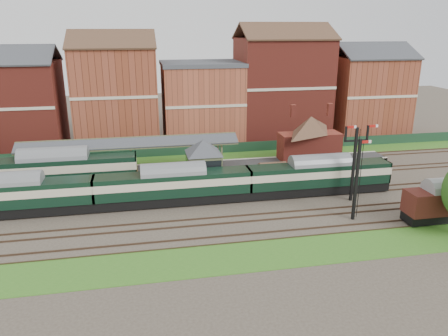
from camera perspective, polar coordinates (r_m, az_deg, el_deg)
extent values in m
plane|color=#473D33|center=(47.10, 1.60, -4.15)|extent=(160.00, 160.00, 0.00)
cube|color=#2D6619|center=(61.92, -1.61, 1.39)|extent=(90.00, 4.50, 0.06)
cube|color=#2D6619|center=(36.62, 5.75, -11.08)|extent=(90.00, 5.00, 0.06)
cube|color=#193823|center=(63.62, -1.91, 2.52)|extent=(90.00, 0.12, 1.50)
cube|color=#2D2D2D|center=(55.27, -5.66, -0.26)|extent=(55.00, 3.40, 1.00)
cube|color=#657453|center=(49.15, -2.63, -1.69)|extent=(3.40, 3.20, 2.40)
cube|color=brown|center=(48.45, -2.66, 0.76)|extent=(3.60, 3.40, 2.00)
pyramid|color=#383A3F|center=(47.94, -2.70, 2.81)|extent=(5.40, 5.40, 1.60)
cube|color=brown|center=(50.88, 6.32, -1.21)|extent=(3.00, 2.40, 2.20)
cube|color=#4C3323|center=(49.83, 6.60, 0.12)|extent=(3.20, 1.34, 0.79)
cube|color=#4C3323|center=(51.01, 6.16, 0.57)|extent=(3.20, 1.34, 0.79)
cube|color=maroon|center=(58.54, 11.08, 2.84)|extent=(8.00, 3.00, 3.50)
pyramid|color=#4C3323|center=(57.87, 11.25, 5.56)|extent=(8.10, 8.10, 2.20)
cube|color=maroon|center=(56.88, 8.93, 5.99)|extent=(0.60, 0.60, 1.60)
cube|color=maroon|center=(58.74, 13.55, 6.09)|extent=(0.60, 0.60, 1.60)
cube|color=brown|center=(54.60, -23.64, 0.46)|extent=(0.22, 0.22, 3.40)
cube|color=brown|center=(56.49, -0.81, 2.57)|extent=(0.22, 0.22, 3.40)
cube|color=#383A3F|center=(53.02, -12.17, 3.24)|extent=(26.00, 1.99, 0.90)
cube|color=#383A3F|center=(54.86, -12.15, 3.74)|extent=(26.00, 1.99, 0.90)
cube|color=brown|center=(53.85, -12.19, 3.89)|extent=(26.00, 0.20, 0.20)
cube|color=black|center=(47.54, 16.59, 0.41)|extent=(0.25, 0.25, 8.00)
cube|color=black|center=(46.85, 16.87, 3.45)|extent=(2.60, 0.18, 0.18)
cube|color=#B2140F|center=(46.22, 16.31, 5.16)|extent=(1.10, 0.08, 0.25)
cube|color=#B2140F|center=(47.36, 18.91, 5.21)|extent=(1.10, 0.08, 0.25)
cube|color=black|center=(42.87, 16.91, -1.53)|extent=(0.25, 0.25, 8.00)
cube|color=#B2140F|center=(42.08, 18.03, 3.27)|extent=(1.10, 0.08, 0.25)
cube|color=maroon|center=(70.90, -26.09, 7.08)|extent=(14.00, 10.00, 13.00)
cube|color=brown|center=(68.40, -13.88, 8.90)|extent=(12.00, 10.00, 15.00)
cube|color=#9D4D32|center=(69.22, -2.89, 8.25)|extent=(12.00, 10.00, 12.00)
cube|color=maroon|center=(71.88, 7.56, 10.10)|extent=(14.00, 10.00, 16.00)
cube|color=brown|center=(78.11, 18.15, 8.88)|extent=(12.00, 10.00, 13.00)
cube|color=black|center=(47.68, -26.07, -4.97)|extent=(15.96, 2.23, 0.98)
cube|color=black|center=(47.11, -26.34, -3.13)|extent=(15.96, 2.48, 2.31)
cube|color=beige|center=(47.02, -26.39, -2.81)|extent=(15.98, 2.52, 0.80)
cube|color=slate|center=(46.70, -26.56, -1.65)|extent=(15.96, 2.48, 0.53)
cube|color=black|center=(45.96, -6.52, -3.97)|extent=(15.96, 2.23, 0.98)
cube|color=black|center=(45.38, -6.59, -2.05)|extent=(15.96, 2.48, 2.31)
cube|color=beige|center=(45.28, -6.60, -1.72)|extent=(15.98, 2.52, 0.80)
cube|color=slate|center=(44.95, -6.65, -0.51)|extent=(15.96, 2.48, 0.53)
cube|color=black|center=(49.62, 12.19, -2.58)|extent=(15.96, 2.23, 0.98)
cube|color=black|center=(49.07, 12.31, -0.79)|extent=(15.96, 2.48, 2.31)
cube|color=beige|center=(48.98, 12.34, -0.49)|extent=(15.98, 2.52, 0.80)
cube|color=slate|center=(48.68, 12.41, 0.64)|extent=(15.96, 2.48, 0.53)
cube|color=black|center=(52.83, -20.95, -2.05)|extent=(17.90, 2.51, 1.09)
cube|color=black|center=(52.27, -21.18, -0.16)|extent=(17.90, 2.78, 2.59)
cube|color=beige|center=(52.18, -21.21, 0.16)|extent=(17.92, 2.82, 0.89)
cube|color=slate|center=(51.86, -21.35, 1.35)|extent=(17.90, 2.78, 0.60)
cube|color=black|center=(46.22, 25.55, -5.71)|extent=(5.50, 2.02, 0.82)
cube|color=#471B14|center=(45.67, 25.81, -3.97)|extent=(5.50, 2.38, 2.20)
cube|color=gray|center=(45.27, 26.02, -2.54)|extent=(5.50, 2.38, 0.40)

